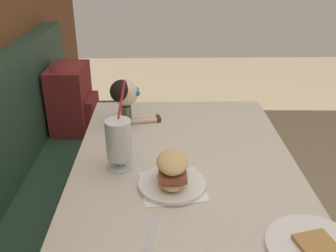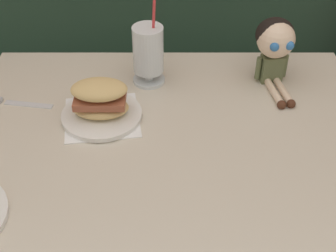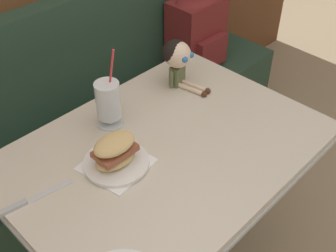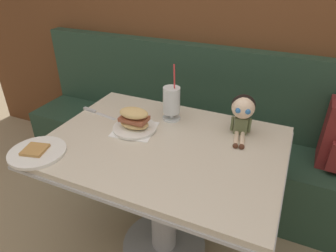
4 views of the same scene
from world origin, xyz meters
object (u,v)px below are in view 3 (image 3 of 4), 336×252
(sandwich_plate, at_px, (115,154))
(butter_knife, at_px, (24,202))
(seated_doll, at_px, (178,57))
(backpack, at_px, (197,30))
(milkshake_glass, at_px, (108,102))

(sandwich_plate, height_order, butter_knife, sandwich_plate)
(seated_doll, distance_m, backpack, 0.69)
(sandwich_plate, relative_size, butter_knife, 0.97)
(milkshake_glass, height_order, sandwich_plate, milkshake_glass)
(backpack, bearing_deg, sandwich_plate, -152.11)
(seated_doll, bearing_deg, sandwich_plate, -159.30)
(milkshake_glass, height_order, backpack, milkshake_glass)
(butter_knife, distance_m, backpack, 1.43)
(backpack, bearing_deg, seated_doll, -146.42)
(milkshake_glass, distance_m, sandwich_plate, 0.22)
(milkshake_glass, xyz_separation_m, butter_knife, (-0.43, -0.11, -0.10))
(sandwich_plate, distance_m, butter_knife, 0.31)
(butter_knife, xyz_separation_m, seated_doll, (0.79, 0.11, 0.12))
(milkshake_glass, distance_m, backpack, 1.01)
(sandwich_plate, bearing_deg, seated_doll, 20.70)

